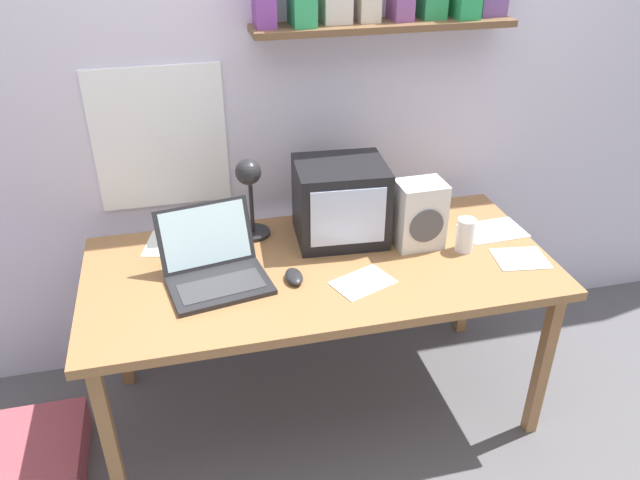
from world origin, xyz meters
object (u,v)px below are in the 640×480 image
object	(u,v)px
crt_monitor	(340,202)
laptop	(214,263)
corner_desk	(320,276)
juice_glass	(465,236)
printed_handout	(173,244)
loose_paper_near_monitor	(363,283)
open_notebook	(520,259)
floor_cushion	(29,456)
space_heater	(419,215)
computer_mouse	(294,277)
loose_paper_near_laptop	(493,231)
desk_lamp	(249,187)

from	to	relation	value
crt_monitor	laptop	bearing A→B (deg)	-156.21
corner_desk	crt_monitor	size ratio (longest dim) A/B	4.76
juice_glass	printed_handout	bearing A→B (deg)	164.23
printed_handout	loose_paper_near_monitor	distance (m)	0.77
open_notebook	floor_cushion	size ratio (longest dim) A/B	0.52
space_heater	computer_mouse	distance (m)	0.54
loose_paper_near_laptop	printed_handout	world-z (taller)	same
laptop	corner_desk	bearing A→B (deg)	-9.23
loose_paper_near_laptop	floor_cushion	bearing A→B (deg)	-175.57
desk_lamp	loose_paper_near_laptop	bearing A→B (deg)	1.65
laptop	floor_cushion	xyz separation A→B (m)	(-0.75, -0.07, -0.70)
loose_paper_near_monitor	floor_cushion	distance (m)	1.41
desk_lamp	floor_cushion	xyz separation A→B (m)	(-0.92, -0.30, -0.86)
desk_lamp	juice_glass	bearing A→B (deg)	-7.86
laptop	computer_mouse	xyz separation A→B (m)	(0.27, -0.08, -0.04)
crt_monitor	computer_mouse	bearing A→B (deg)	-128.08
laptop	juice_glass	size ratio (longest dim) A/B	2.97
desk_lamp	floor_cushion	distance (m)	1.30
space_heater	computer_mouse	world-z (taller)	space_heater
laptop	desk_lamp	bearing A→B (deg)	44.44
corner_desk	loose_paper_near_laptop	bearing A→B (deg)	5.70
crt_monitor	laptop	size ratio (longest dim) A/B	0.92
laptop	juice_glass	distance (m)	0.94
juice_glass	computer_mouse	distance (m)	0.67
juice_glass	laptop	bearing A→B (deg)	178.26
floor_cushion	crt_monitor	bearing A→B (deg)	11.21
desk_lamp	printed_handout	distance (m)	0.38
desk_lamp	open_notebook	distance (m)	1.04
desk_lamp	computer_mouse	world-z (taller)	desk_lamp
juice_glass	open_notebook	size ratio (longest dim) A/B	0.63
laptop	computer_mouse	distance (m)	0.29
corner_desk	laptop	xyz separation A→B (m)	(-0.38, -0.01, 0.11)
space_heater	floor_cushion	xyz separation A→B (m)	(-1.53, -0.12, -0.77)
computer_mouse	loose_paper_near_monitor	size ratio (longest dim) A/B	0.43
laptop	printed_handout	xyz separation A→B (m)	(-0.14, 0.28, -0.06)
desk_lamp	juice_glass	xyz separation A→B (m)	(0.77, -0.26, -0.17)
loose_paper_near_laptop	space_heater	bearing A→B (deg)	-175.93
crt_monitor	juice_glass	distance (m)	0.49
open_notebook	desk_lamp	bearing A→B (deg)	158.35
printed_handout	open_notebook	bearing A→B (deg)	-18.33
crt_monitor	loose_paper_near_laptop	distance (m)	0.64
desk_lamp	open_notebook	bearing A→B (deg)	-10.56
corner_desk	juice_glass	size ratio (longest dim) A/B	13.02
printed_handout	loose_paper_near_monitor	size ratio (longest dim) A/B	0.98
loose_paper_near_monitor	printed_handout	bearing A→B (deg)	146.07
space_heater	floor_cushion	size ratio (longest dim) A/B	0.65
desk_lamp	laptop	bearing A→B (deg)	-114.42
corner_desk	printed_handout	bearing A→B (deg)	152.66
laptop	juice_glass	bearing A→B (deg)	-11.78
open_notebook	computer_mouse	bearing A→B (deg)	176.02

